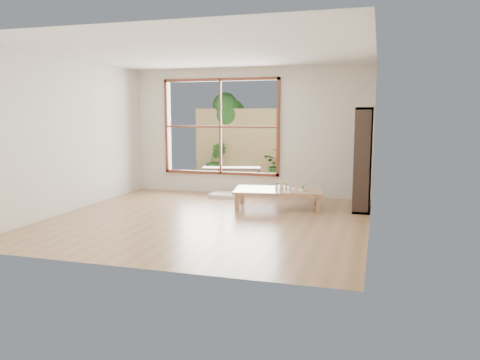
# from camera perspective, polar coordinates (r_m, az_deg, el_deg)

# --- Properties ---
(ground) EXTENTS (5.00, 5.00, 0.00)m
(ground) POSITION_cam_1_polar(r_m,az_deg,el_deg) (7.55, -3.93, -4.74)
(ground) COLOR #A87554
(ground) RESTS_ON ground
(low_table) EXTENTS (1.66, 1.10, 0.34)m
(low_table) POSITION_cam_1_polar(r_m,az_deg,el_deg) (8.37, 4.69, -1.40)
(low_table) COLOR #9C6F4B
(low_table) RESTS_ON ground
(floor_cushion) EXTENTS (0.57, 0.57, 0.08)m
(floor_cushion) POSITION_cam_1_polar(r_m,az_deg,el_deg) (9.52, -1.93, -1.80)
(floor_cushion) COLOR silver
(floor_cushion) RESTS_ON ground
(bookshelf) EXTENTS (0.28, 0.80, 1.78)m
(bookshelf) POSITION_cam_1_polar(r_m,az_deg,el_deg) (8.37, 14.77, 2.44)
(bookshelf) COLOR #2F201A
(bookshelf) RESTS_ON ground
(glass_tall) EXTENTS (0.07, 0.07, 0.13)m
(glass_tall) POSITION_cam_1_polar(r_m,az_deg,el_deg) (8.19, 4.64, -0.87)
(glass_tall) COLOR silver
(glass_tall) RESTS_ON low_table
(glass_mid) EXTENTS (0.06, 0.06, 0.09)m
(glass_mid) POSITION_cam_1_polar(r_m,az_deg,el_deg) (8.34, 5.77, -0.86)
(glass_mid) COLOR silver
(glass_mid) RESTS_ON low_table
(glass_short) EXTENTS (0.07, 0.07, 0.09)m
(glass_short) POSITION_cam_1_polar(r_m,az_deg,el_deg) (8.46, 5.30, -0.73)
(glass_short) COLOR silver
(glass_short) RESTS_ON low_table
(glass_small) EXTENTS (0.06, 0.06, 0.07)m
(glass_small) POSITION_cam_1_polar(r_m,az_deg,el_deg) (8.42, 4.51, -0.82)
(glass_small) COLOR silver
(glass_small) RESTS_ON low_table
(food_tray) EXTENTS (0.32, 0.27, 0.08)m
(food_tray) POSITION_cam_1_polar(r_m,az_deg,el_deg) (8.32, 7.27, -1.08)
(food_tray) COLOR white
(food_tray) RESTS_ON low_table
(deck) EXTENTS (2.80, 2.00, 0.05)m
(deck) POSITION_cam_1_polar(r_m,az_deg,el_deg) (11.06, -0.43, -0.61)
(deck) COLOR #3D352D
(deck) RESTS_ON ground
(garden_bench) EXTENTS (1.39, 0.72, 0.42)m
(garden_bench) POSITION_cam_1_polar(r_m,az_deg,el_deg) (10.80, -1.03, 1.25)
(garden_bench) COLOR #2F201A
(garden_bench) RESTS_ON deck
(bamboo_fence) EXTENTS (2.80, 0.06, 1.80)m
(bamboo_fence) POSITION_cam_1_polar(r_m,az_deg,el_deg) (11.92, 0.97, 4.37)
(bamboo_fence) COLOR tan
(bamboo_fence) RESTS_ON ground
(shrub_right) EXTENTS (0.91, 0.85, 0.82)m
(shrub_right) POSITION_cam_1_polar(r_m,az_deg,el_deg) (11.50, 4.87, 1.88)
(shrub_right) COLOR #2E5F23
(shrub_right) RESTS_ON deck
(shrub_left) EXTENTS (0.61, 0.54, 0.92)m
(shrub_left) POSITION_cam_1_polar(r_m,az_deg,el_deg) (11.92, -2.93, 2.37)
(shrub_left) COLOR #2E5F23
(shrub_left) RESTS_ON deck
(garden_tree) EXTENTS (1.04, 0.85, 2.22)m
(garden_tree) POSITION_cam_1_polar(r_m,az_deg,el_deg) (12.37, -1.70, 7.87)
(garden_tree) COLOR #4C3D2D
(garden_tree) RESTS_ON ground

